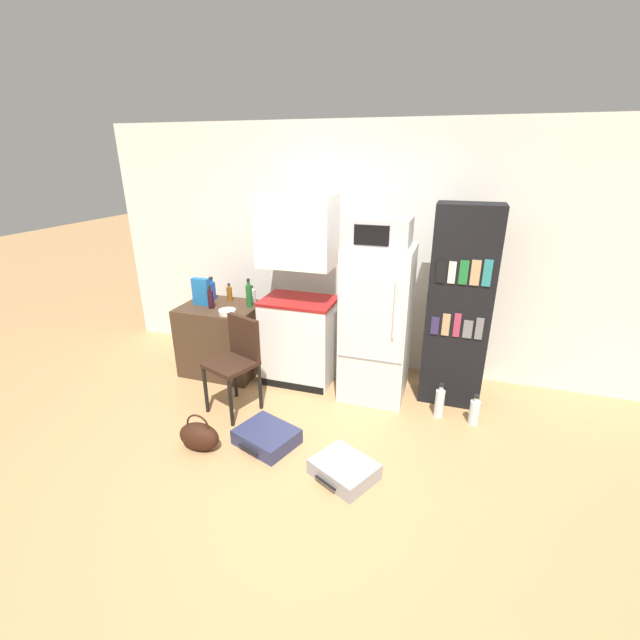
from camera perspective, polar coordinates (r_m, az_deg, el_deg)
ground_plane at (r=3.65m, az=-3.32°, el=-18.67°), size 24.00×24.00×0.00m
wall_back at (r=4.78m, az=7.37°, el=9.00°), size 6.40×0.10×2.67m
side_table at (r=4.96m, az=-12.89°, el=-2.40°), size 0.83×0.65×0.78m
kitchen_hutch at (r=4.44m, az=-2.88°, el=2.65°), size 0.76×0.53×1.98m
refrigerator at (r=4.25m, az=7.54°, el=-0.51°), size 0.64×0.62×1.55m
microwave at (r=4.00m, az=8.16°, el=11.57°), size 0.54×0.42×0.26m
bookshelf at (r=4.25m, az=18.00°, el=1.45°), size 0.58×0.35×1.94m
bottle_green_tall at (r=4.68m, az=-9.44°, el=3.31°), size 0.07×0.07×0.31m
bottle_wine_dark at (r=4.73m, az=-14.37°, el=2.79°), size 0.06×0.06×0.25m
bottle_blue_soda at (r=5.02m, az=-14.23°, el=3.91°), size 0.09×0.09×0.26m
bottle_amber_beer at (r=4.93m, az=-11.98°, el=3.48°), size 0.06×0.06×0.20m
bottle_ketchup_red at (r=5.12m, az=-14.95°, el=3.81°), size 0.09×0.09×0.19m
bottle_milk_white at (r=4.84m, az=-9.06°, el=3.27°), size 0.08×0.08×0.19m
bowl at (r=4.54m, az=-12.26°, el=1.07°), size 0.18×0.18×0.05m
cereal_box at (r=4.85m, az=-15.56°, el=3.65°), size 0.19×0.07×0.30m
chair at (r=4.13m, az=-10.97°, el=-4.62°), size 0.52×0.52×0.92m
suitcase_large_flat at (r=3.84m, az=-7.12°, el=-15.18°), size 0.59×0.54×0.13m
suitcase_small_flat at (r=3.51m, az=3.22°, el=-19.26°), size 0.58×0.54×0.13m
handbag at (r=3.87m, az=-15.81°, el=-14.64°), size 0.36×0.20×0.33m
water_bottle_front at (r=4.27m, az=19.89°, el=-11.41°), size 0.09×0.09×0.30m
water_bottle_middle at (r=4.27m, az=15.64°, el=-10.53°), size 0.09×0.09×0.35m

